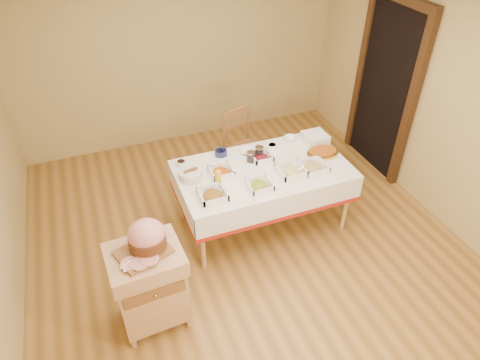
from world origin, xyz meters
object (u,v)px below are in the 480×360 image
Objects in this scene: mustard_bottle at (218,177)px; brass_platter at (323,152)px; plate_stack at (315,138)px; preserve_jar_right at (259,152)px; bread_basket at (191,175)px; dining_table at (263,181)px; ham_on_board at (146,238)px; dining_chair at (244,148)px; preserve_jar_left at (251,157)px; butcher_cart at (149,283)px.

mustard_bottle is 1.25m from brass_platter.
brass_platter is at bearing -99.39° from plate_stack.
preserve_jar_right reaches higher than plate_stack.
bread_basket is at bearing 142.89° from mustard_bottle.
plate_stack is at bearing 19.04° from dining_table.
ham_on_board reaches higher than bread_basket.
ham_on_board reaches higher than dining_chair.
plate_stack is at bearing 6.12° from preserve_jar_left.
preserve_jar_right is 0.53× the size of bread_basket.
butcher_cart is at bearing -149.27° from dining_table.
ham_on_board is 3.62× the size of preserve_jar_left.
butcher_cart is 1.23m from mustard_bottle.
mustard_bottle reaches higher than preserve_jar_left.
preserve_jar_left is at bearing -158.65° from preserve_jar_right.
dining_table is 0.83m from plate_stack.
plate_stack is 0.70× the size of brass_platter.
butcher_cart is 2.23m from dining_chair.
brass_platter is at bearing -16.99° from preserve_jar_right.
preserve_jar_left is at bearing 37.08° from butcher_cart.
mustard_bottle reaches higher than butcher_cart.
bread_basket is at bearing -174.55° from preserve_jar_left.
butcher_cart is at bearing -153.10° from plate_stack.
preserve_jar_right is (0.12, 0.05, 0.00)m from preserve_jar_left.
bread_basket reaches higher than butcher_cart.
dining_chair is 3.85× the size of plate_stack.
dining_chair is 7.89× the size of preserve_jar_right.
plate_stack reaches higher than dining_table.
dining_chair is at bearing 54.39° from mustard_bottle.
dining_chair is at bearing 38.82° from bread_basket.
brass_platter is (1.24, 0.08, -0.06)m from mustard_bottle.
preserve_jar_left is 0.69m from bread_basket.
dining_table is 15.52× the size of preserve_jar_left.
dining_chair is at bearing 74.78° from preserve_jar_left.
mustard_bottle is 0.76× the size of bread_basket.
preserve_jar_right reaches higher than preserve_jar_left.
bread_basket is (-0.80, -0.11, -0.01)m from preserve_jar_right.
butcher_cart reaches higher than brass_platter.
plate_stack is (0.76, 0.26, 0.22)m from dining_table.
preserve_jar_right is at bearing -176.55° from plate_stack.
brass_platter is at bearing 21.43° from ham_on_board.
dining_chair is 1.04m from brass_platter.
preserve_jar_right reaches higher than dining_table.
brass_platter is (0.62, -0.78, 0.27)m from dining_chair.
plate_stack is at bearing 26.90° from butcher_cart.
dining_chair is at bearing 83.05° from dining_table.
plate_stack is (0.72, 0.04, -0.00)m from preserve_jar_right.
dining_chair is 4.15× the size of bread_basket.
butcher_cart is 1.72m from preserve_jar_left.
butcher_cart is at bearing -124.71° from bread_basket.
ham_on_board reaches higher than butcher_cart.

